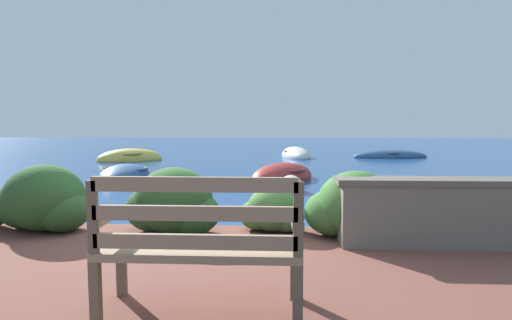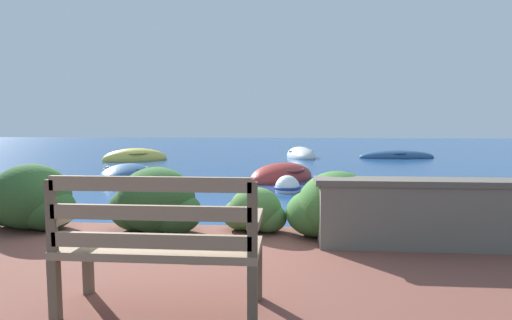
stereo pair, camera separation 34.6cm
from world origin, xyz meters
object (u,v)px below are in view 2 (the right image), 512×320
at_px(park_bench, 159,241).
at_px(mooring_buoy, 287,188).
at_px(rowboat_outer, 397,157).
at_px(rowboat_distant, 301,156).
at_px(rowboat_mid, 126,174).
at_px(rowboat_nearest, 282,177).
at_px(rowboat_far, 135,159).

bearing_deg(park_bench, mooring_buoy, 83.81).
bearing_deg(rowboat_outer, rowboat_distant, 173.04).
bearing_deg(rowboat_mid, rowboat_distant, -39.32).
xyz_separation_m(rowboat_nearest, rowboat_far, (-6.06, 5.28, 0.00)).
relative_size(park_bench, mooring_buoy, 2.23).
height_order(rowboat_mid, rowboat_far, rowboat_far).
xyz_separation_m(park_bench, rowboat_nearest, (0.68, 8.02, -0.63)).
height_order(rowboat_outer, rowboat_distant, rowboat_distant).
bearing_deg(rowboat_far, rowboat_outer, -21.40).
relative_size(rowboat_nearest, rowboat_outer, 0.74).
bearing_deg(rowboat_distant, rowboat_far, -83.37).
xyz_separation_m(rowboat_mid, rowboat_outer, (9.31, 6.96, -0.00)).
relative_size(park_bench, rowboat_nearest, 0.53).
relative_size(park_bench, rowboat_distant, 0.43).
relative_size(rowboat_mid, rowboat_outer, 0.70).
distance_m(rowboat_mid, rowboat_far, 5.14).
bearing_deg(park_bench, rowboat_nearest, 86.63).
xyz_separation_m(rowboat_mid, rowboat_distant, (5.14, 7.06, 0.01)).
bearing_deg(rowboat_nearest, mooring_buoy, -139.27).
bearing_deg(mooring_buoy, rowboat_mid, 153.38).
distance_m(park_bench, rowboat_nearest, 8.07).
bearing_deg(rowboat_nearest, rowboat_distant, 30.69).
height_order(rowboat_nearest, rowboat_outer, rowboat_nearest).
height_order(rowboat_nearest, mooring_buoy, rowboat_nearest).
distance_m(rowboat_outer, mooring_buoy, 10.40).
height_order(rowboat_nearest, rowboat_distant, rowboat_distant).
xyz_separation_m(rowboat_distant, mooring_buoy, (-0.58, -9.35, 0.02)).
distance_m(rowboat_mid, mooring_buoy, 5.10).
distance_m(park_bench, rowboat_far, 14.35).
height_order(rowboat_nearest, rowboat_mid, rowboat_nearest).
distance_m(rowboat_far, rowboat_outer, 11.16).
height_order(rowboat_distant, mooring_buoy, rowboat_distant).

